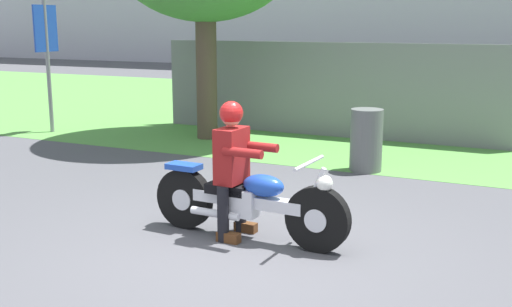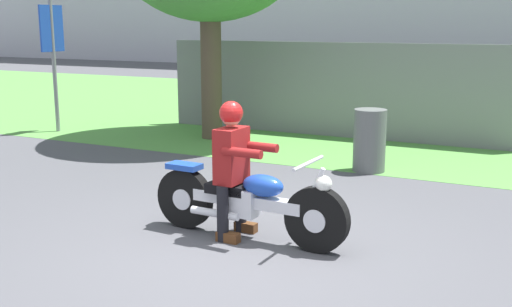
{
  "view_description": "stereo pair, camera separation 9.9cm",
  "coord_description": "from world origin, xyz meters",
  "px_view_note": "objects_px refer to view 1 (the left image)",
  "views": [
    {
      "loc": [
        2.51,
        -4.92,
        2.16
      ],
      "look_at": [
        -0.15,
        0.67,
        0.85
      ],
      "focal_mm": 43.5,
      "sensor_mm": 36.0,
      "label": 1
    },
    {
      "loc": [
        2.6,
        -4.88,
        2.16
      ],
      "look_at": [
        -0.15,
        0.67,
        0.85
      ],
      "focal_mm": 43.5,
      "sensor_mm": 36.0,
      "label": 2
    }
  ],
  "objects_px": {
    "motorcycle_lead": "(248,202)",
    "sign_banner": "(47,45)",
    "trash_can": "(366,140)",
    "rider_lead": "(233,159)"
  },
  "relations": [
    {
      "from": "motorcycle_lead",
      "to": "sign_banner",
      "type": "distance_m",
      "value": 7.62
    },
    {
      "from": "motorcycle_lead",
      "to": "trash_can",
      "type": "xyz_separation_m",
      "value": [
        0.27,
        3.41,
        0.07
      ]
    },
    {
      "from": "trash_can",
      "to": "sign_banner",
      "type": "height_order",
      "value": "sign_banner"
    },
    {
      "from": "motorcycle_lead",
      "to": "trash_can",
      "type": "height_order",
      "value": "trash_can"
    },
    {
      "from": "rider_lead",
      "to": "motorcycle_lead",
      "type": "bearing_deg",
      "value": -0.82
    },
    {
      "from": "motorcycle_lead",
      "to": "sign_banner",
      "type": "relative_size",
      "value": 0.84
    },
    {
      "from": "rider_lead",
      "to": "sign_banner",
      "type": "distance_m",
      "value": 7.41
    },
    {
      "from": "motorcycle_lead",
      "to": "trash_can",
      "type": "bearing_deg",
      "value": 87.81
    },
    {
      "from": "sign_banner",
      "to": "motorcycle_lead",
      "type": "bearing_deg",
      "value": -32.01
    },
    {
      "from": "trash_can",
      "to": "sign_banner",
      "type": "xyz_separation_m",
      "value": [
        -6.63,
        0.56,
        1.26
      ]
    }
  ]
}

